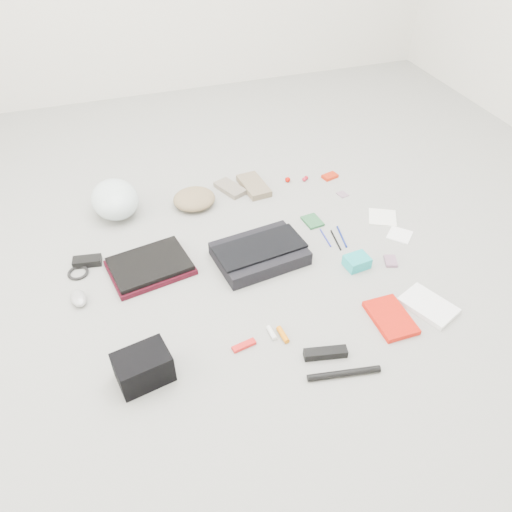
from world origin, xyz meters
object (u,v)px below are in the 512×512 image
object	(u,v)px
laptop	(150,264)
book_red	(391,318)
bike_helmet	(115,199)
messenger_bag	(260,254)
accordion_wallet	(357,262)
camera_bag	(143,367)

from	to	relation	value
laptop	book_red	bearing A→B (deg)	-45.12
bike_helmet	messenger_bag	bearing A→B (deg)	-52.07
bike_helmet	book_red	xyz separation A→B (m)	(0.94, -1.07, -0.07)
messenger_bag	accordion_wallet	bearing A→B (deg)	-32.57
messenger_bag	laptop	size ratio (longest dim) A/B	1.17
camera_bag	accordion_wallet	xyz separation A→B (m)	(0.98, 0.29, -0.04)
camera_bag	book_red	size ratio (longest dim) A/B	0.88
messenger_bag	laptop	bearing A→B (deg)	162.35
bike_helmet	book_red	size ratio (longest dim) A/B	1.33
messenger_bag	bike_helmet	xyz separation A→B (m)	(-0.57, 0.56, 0.05)
messenger_bag	camera_bag	xyz separation A→B (m)	(-0.59, -0.48, 0.03)
messenger_bag	laptop	xyz separation A→B (m)	(-0.48, 0.09, 0.00)
messenger_bag	accordion_wallet	size ratio (longest dim) A/B	3.72
camera_bag	book_red	world-z (taller)	camera_bag
laptop	accordion_wallet	distance (m)	0.91
messenger_bag	book_red	distance (m)	0.63
bike_helmet	laptop	bearing A→B (deg)	-87.13
camera_bag	accordion_wallet	distance (m)	1.03
messenger_bag	camera_bag	world-z (taller)	camera_bag
bike_helmet	camera_bag	xyz separation A→B (m)	(-0.03, -1.03, -0.02)
laptop	camera_bag	xyz separation A→B (m)	(-0.11, -0.56, 0.03)
messenger_bag	accordion_wallet	xyz separation A→B (m)	(0.39, -0.18, -0.01)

